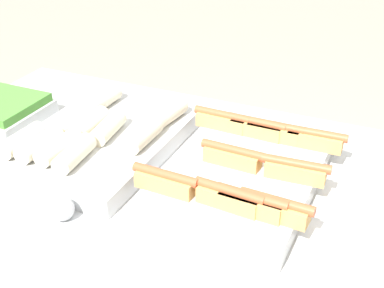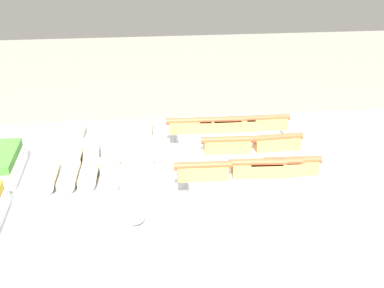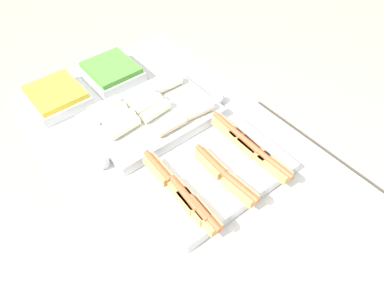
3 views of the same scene
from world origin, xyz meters
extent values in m
plane|color=#ADA393|center=(0.00, 0.00, 0.00)|extent=(12.00, 12.00, 0.00)
cube|color=silver|center=(0.00, 0.00, 0.46)|extent=(1.81, 0.86, 0.93)
cube|color=silver|center=(0.03, 0.00, 0.95)|extent=(0.33, 0.53, 0.05)
cube|color=tan|center=(0.05, -0.16, 0.99)|extent=(0.14, 0.06, 0.04)
cylinder|color=#C15633|center=(0.05, -0.16, 1.01)|extent=(0.16, 0.04, 0.02)
cube|color=tan|center=(0.16, 0.16, 0.99)|extent=(0.14, 0.05, 0.04)
cylinder|color=#C15633|center=(0.16, 0.16, 1.01)|extent=(0.16, 0.03, 0.02)
cube|color=tan|center=(0.15, -0.16, 0.99)|extent=(0.14, 0.05, 0.04)
cylinder|color=#C15633|center=(0.15, -0.16, 1.01)|extent=(0.16, 0.03, 0.02)
cube|color=tan|center=(0.05, 0.16, 0.99)|extent=(0.14, 0.05, 0.04)
cylinder|color=#C15633|center=(0.05, 0.16, 1.01)|extent=(0.16, 0.02, 0.02)
cube|color=tan|center=(0.00, 0.00, 0.99)|extent=(0.14, 0.05, 0.04)
cylinder|color=#C15633|center=(0.00, 0.00, 1.01)|extent=(0.16, 0.03, 0.02)
cube|color=tan|center=(0.10, -0.16, 0.99)|extent=(0.14, 0.05, 0.04)
cylinder|color=#C15633|center=(0.10, -0.16, 1.01)|extent=(0.16, 0.03, 0.02)
cube|color=tan|center=(-0.09, 0.17, 0.99)|extent=(0.14, 0.05, 0.04)
cylinder|color=#C15633|center=(-0.09, 0.17, 1.01)|extent=(0.16, 0.03, 0.02)
cube|color=tan|center=(0.15, 0.00, 0.99)|extent=(0.14, 0.05, 0.04)
cylinder|color=#C15633|center=(0.15, 0.00, 1.01)|extent=(0.16, 0.03, 0.02)
cube|color=tan|center=(0.01, 0.16, 0.99)|extent=(0.14, 0.05, 0.04)
cylinder|color=#C15633|center=(0.01, 0.16, 1.01)|extent=(0.16, 0.03, 0.02)
cube|color=tan|center=(-0.09, -0.16, 0.99)|extent=(0.14, 0.05, 0.04)
cylinder|color=#C15633|center=(-0.09, -0.16, 1.01)|extent=(0.16, 0.03, 0.02)
cube|color=silver|center=(-0.37, 0.00, 0.95)|extent=(0.36, 0.51, 0.05)
cylinder|color=beige|center=(-0.34, -0.15, 1.00)|extent=(0.06, 0.14, 0.05)
cylinder|color=beige|center=(-0.34, 0.00, 1.00)|extent=(0.06, 0.14, 0.05)
cylinder|color=beige|center=(-0.45, 0.00, 1.00)|extent=(0.05, 0.13, 0.05)
cylinder|color=beige|center=(-0.24, 0.00, 1.00)|extent=(0.05, 0.13, 0.05)
cylinder|color=beige|center=(-0.45, -0.15, 1.00)|extent=(0.05, 0.13, 0.05)
cylinder|color=beige|center=(-0.45, 0.14, 1.00)|extent=(0.05, 0.13, 0.05)
cylinder|color=beige|center=(-0.24, 0.14, 1.00)|extent=(0.06, 0.14, 0.05)
cylinder|color=beige|center=(-0.40, -0.14, 1.00)|extent=(0.05, 0.13, 0.05)
cylinder|color=beige|center=(-0.40, 0.00, 1.00)|extent=(0.05, 0.13, 0.05)
cylinder|color=beige|center=(-0.50, -0.15, 1.00)|extent=(0.05, 0.13, 0.05)
cube|color=silver|center=(-0.73, -0.26, 0.95)|extent=(0.25, 0.23, 0.05)
cube|color=gold|center=(-0.73, -0.26, 0.99)|extent=(0.23, 0.21, 0.02)
cube|color=silver|center=(-0.73, 0.02, 0.95)|extent=(0.25, 0.23, 0.05)
cube|color=#4C9338|center=(-0.73, 0.02, 0.99)|extent=(0.23, 0.21, 0.02)
cylinder|color=#B2B5BA|center=(-0.40, -0.29, 0.93)|extent=(0.23, 0.03, 0.01)
sphere|color=#B2B5BA|center=(-0.28, -0.29, 0.95)|extent=(0.05, 0.05, 0.05)
cylinder|color=#B2B5BA|center=(-0.40, 0.29, 0.93)|extent=(0.24, 0.01, 0.01)
sphere|color=#B2B5BA|center=(-0.28, 0.29, 0.95)|extent=(0.05, 0.05, 0.05)
camera|label=1|loc=(0.36, -1.03, 1.64)|focal=50.00mm
camera|label=2|loc=(-0.27, -1.43, 1.64)|focal=50.00mm
camera|label=3|loc=(0.62, -0.59, 2.03)|focal=35.00mm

